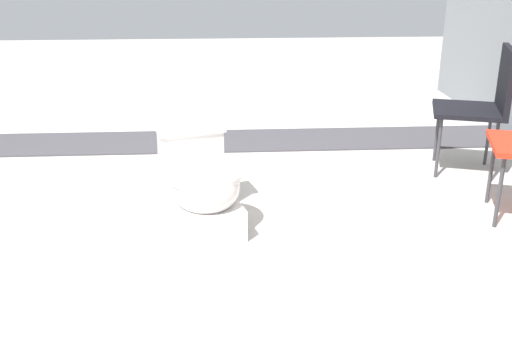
{
  "coord_description": "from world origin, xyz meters",
  "views": [
    {
      "loc": [
        3.13,
        0.2,
        1.41
      ],
      "look_at": [
        0.14,
        0.39,
        0.3
      ],
      "focal_mm": 42.0,
      "sensor_mm": 36.0,
      "label": 1
    }
  ],
  "objects": [
    {
      "name": "toilet",
      "position": [
        0.14,
        0.09,
        0.22
      ],
      "size": [
        0.7,
        0.52,
        0.52
      ],
      "rotation": [
        0.0,
        0.0,
        0.26
      ],
      "color": "white",
      "rests_on": "ground"
    },
    {
      "name": "gravel_strip",
      "position": [
        -1.33,
        0.5,
        0.01
      ],
      "size": [
        0.56,
        8.0,
        0.01
      ],
      "primitive_type": "cube",
      "color": "#423F44",
      "rests_on": "ground"
    },
    {
      "name": "folding_chair_left",
      "position": [
        -0.55,
        1.92,
        0.51
      ],
      "size": [
        0.55,
        0.55,
        0.83
      ],
      "rotation": [
        0.0,
        0.0,
        -1.88
      ],
      "color": "black",
      "rests_on": "ground"
    },
    {
      "name": "ground_plane",
      "position": [
        0.0,
        0.0,
        0.0
      ],
      "size": [
        14.0,
        14.0,
        0.0
      ],
      "primitive_type": "plane",
      "color": "#B7B2A8"
    }
  ]
}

